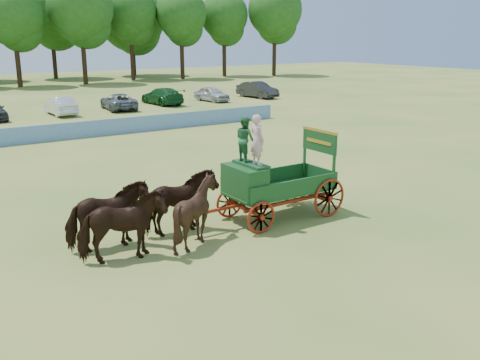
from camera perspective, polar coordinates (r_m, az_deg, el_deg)
name	(u,v)px	position (r m, az deg, el deg)	size (l,w,h in m)	color
ground	(302,202)	(21.00, 6.64, -2.34)	(160.00, 160.00, 0.00)	#A4934A
horse_lead_left	(122,227)	(15.56, -12.50, -4.92)	(1.12, 2.47, 2.08)	black
horse_lead_right	(108,216)	(16.54, -13.91, -3.79)	(1.12, 2.47, 2.08)	black
horse_wheel_left	(196,212)	(16.51, -4.74, -3.40)	(1.69, 1.90, 2.09)	black
horse_wheel_right	(179,203)	(17.44, -6.51, -2.44)	(1.12, 2.47, 2.08)	black
farm_dray	(263,175)	(18.33, 2.42, 0.51)	(6.00, 2.00, 3.82)	#9C220F
sponsor_banner	(110,127)	(35.76, -13.71, 5.52)	(26.00, 0.08, 1.05)	#2063B0
parked_cars	(23,107)	(46.20, -22.18, 7.23)	(47.60, 6.92, 1.62)	silver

